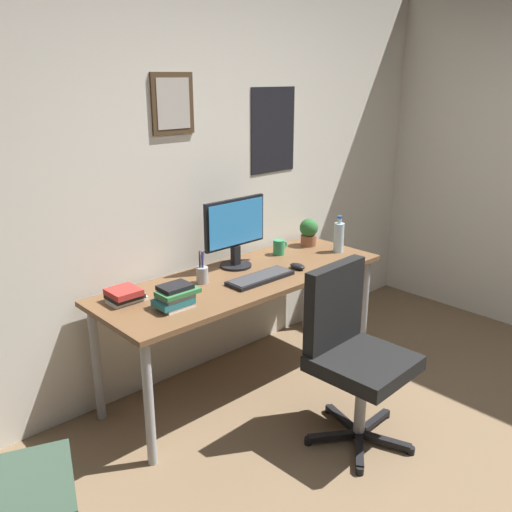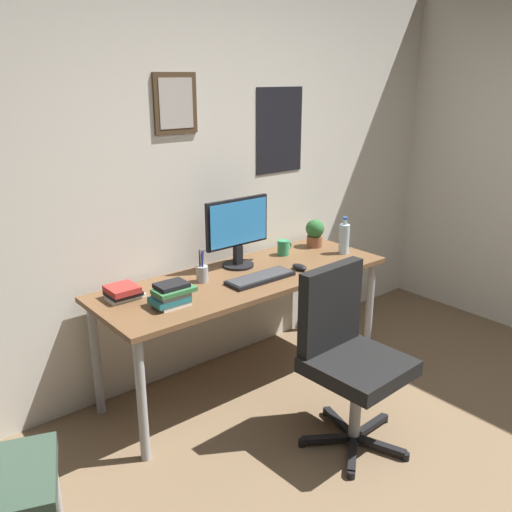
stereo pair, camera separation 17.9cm
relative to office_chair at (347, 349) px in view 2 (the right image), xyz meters
name	(u,v)px [view 2 (the right image)]	position (x,y,z in m)	size (l,w,h in m)	color
wall_back	(202,171)	(-0.07, 1.18, 0.77)	(4.40, 0.10, 2.60)	silver
desk	(246,287)	(-0.05, 0.78, 0.12)	(1.86, 0.65, 0.72)	brown
office_chair	(347,349)	(0.00, 0.00, 0.00)	(0.56, 0.57, 0.95)	black
monitor	(237,230)	(0.02, 0.95, 0.43)	(0.46, 0.20, 0.43)	black
keyboard	(260,278)	(-0.03, 0.66, 0.21)	(0.43, 0.15, 0.03)	black
computer_mouse	(299,267)	(0.27, 0.65, 0.21)	(0.06, 0.11, 0.04)	black
water_bottle	(344,238)	(0.74, 0.70, 0.30)	(0.07, 0.07, 0.25)	silver
coffee_mug_near	(283,248)	(0.40, 0.93, 0.24)	(0.12, 0.08, 0.10)	#2D8C59
potted_plant	(315,232)	(0.70, 0.94, 0.30)	(0.13, 0.13, 0.20)	brown
pen_cup	(202,273)	(-0.31, 0.86, 0.25)	(0.07, 0.07, 0.20)	#9EA0A5
book_stack_left	(172,295)	(-0.63, 0.67, 0.25)	(0.23, 0.14, 0.12)	silver
book_stack_right	(123,292)	(-0.78, 0.92, 0.23)	(0.20, 0.16, 0.07)	silver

